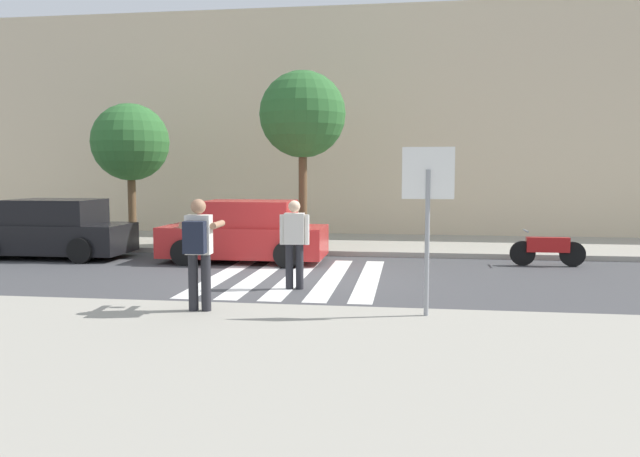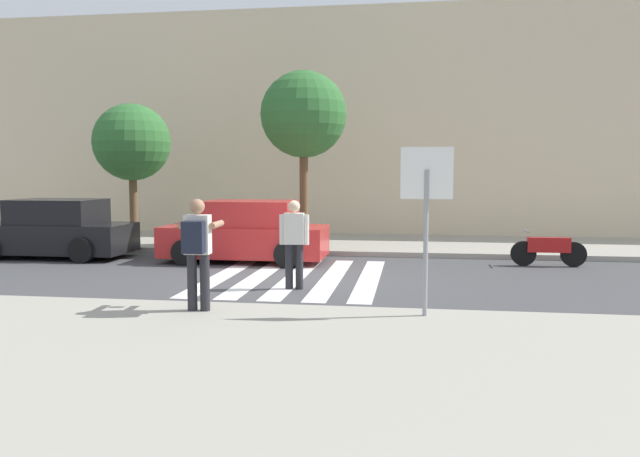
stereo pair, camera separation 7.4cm
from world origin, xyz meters
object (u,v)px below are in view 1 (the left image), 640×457
object	(u,v)px
motorcycle	(547,249)
street_tree_center	(303,115)
pedestrian_crossing	(294,239)
parked_car_black	(53,230)
photographer_with_backpack	(198,245)
stop_sign	(428,193)
street_tree_west	(130,143)
parked_car_red	(246,233)

from	to	relation	value
motorcycle	street_tree_center	distance (m)	7.45
pedestrian_crossing	parked_car_black	world-z (taller)	pedestrian_crossing
photographer_with_backpack	motorcycle	bearing A→B (deg)	44.84
stop_sign	pedestrian_crossing	distance (m)	3.64
stop_sign	street_tree_west	distance (m)	12.21
motorcycle	street_tree_west	bearing A→B (deg)	168.59
motorcycle	street_tree_center	world-z (taller)	street_tree_center
parked_car_black	street_tree_west	bearing A→B (deg)	69.38
pedestrian_crossing	motorcycle	world-z (taller)	pedestrian_crossing
stop_sign	street_tree_west	size ratio (longest dim) A/B	0.60
parked_car_red	parked_car_black	bearing A→B (deg)	-180.00
parked_car_black	street_tree_west	xyz separation A→B (m)	(1.00, 2.65, 2.41)
stop_sign	parked_car_red	size ratio (longest dim) A/B	0.61
pedestrian_crossing	street_tree_center	size ratio (longest dim) A/B	0.35
parked_car_red	motorcycle	bearing A→B (deg)	2.32
photographer_with_backpack	parked_car_red	world-z (taller)	photographer_with_backpack
motorcycle	stop_sign	bearing A→B (deg)	-116.01
photographer_with_backpack	parked_car_black	xyz separation A→B (m)	(-6.13, 6.16, -0.44)
motorcycle	street_tree_west	size ratio (longest dim) A/B	0.42
parked_car_red	street_tree_center	bearing A→B (deg)	64.22
parked_car_black	pedestrian_crossing	bearing A→B (deg)	-25.88
street_tree_west	pedestrian_crossing	bearing A→B (deg)	-44.89
pedestrian_crossing	street_tree_center	world-z (taller)	street_tree_center
stop_sign	street_tree_center	distance (m)	9.04
photographer_with_backpack	pedestrian_crossing	world-z (taller)	photographer_with_backpack
pedestrian_crossing	parked_car_black	distance (m)	7.92
parked_car_black	motorcycle	distance (m)	12.64
stop_sign	pedestrian_crossing	size ratio (longest dim) A/B	1.45
motorcycle	street_tree_center	size ratio (longest dim) A/B	0.35
stop_sign	parked_car_black	distance (m)	11.35
street_tree_center	stop_sign	bearing A→B (deg)	-68.37
stop_sign	photographer_with_backpack	size ratio (longest dim) A/B	1.45
pedestrian_crossing	motorcycle	size ratio (longest dim) A/B	0.98
parked_car_red	street_tree_center	xyz separation A→B (m)	(1.09, 2.25, 3.13)
photographer_with_backpack	motorcycle	size ratio (longest dim) A/B	0.98
pedestrian_crossing	parked_car_red	xyz separation A→B (m)	(-1.89, 3.45, -0.25)
motorcycle	street_tree_west	xyz separation A→B (m)	(-11.64, 2.35, 2.73)
stop_sign	parked_car_black	bearing A→B (deg)	148.09
pedestrian_crossing	parked_car_red	distance (m)	3.95
parked_car_black	street_tree_center	xyz separation A→B (m)	(6.32, 2.25, 3.13)
pedestrian_crossing	parked_car_black	xyz separation A→B (m)	(-7.12, 3.45, -0.25)
photographer_with_backpack	pedestrian_crossing	size ratio (longest dim) A/B	1.00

